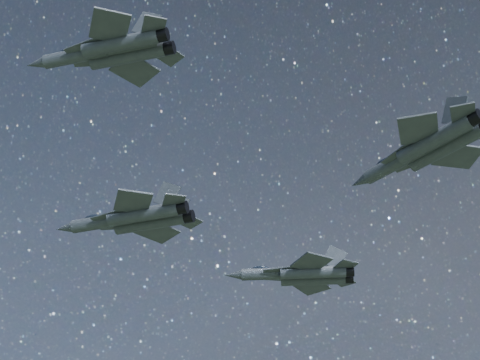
% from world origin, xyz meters
% --- Properties ---
extents(jet_lead, '(19.99, 13.90, 5.02)m').
position_xyz_m(jet_lead, '(-14.64, 5.71, 157.50)').
color(jet_lead, '#32393F').
extents(jet_left, '(18.69, 12.41, 4.76)m').
position_xyz_m(jet_left, '(0.59, 25.23, 155.14)').
color(jet_left, '#32393F').
extents(jet_right, '(16.09, 11.11, 4.04)m').
position_xyz_m(jet_right, '(-1.30, -20.18, 158.87)').
color(jet_right, '#32393F').
extents(jet_slot, '(18.88, 12.47, 4.82)m').
position_xyz_m(jet_slot, '(23.03, 6.19, 157.25)').
color(jet_slot, '#32393F').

